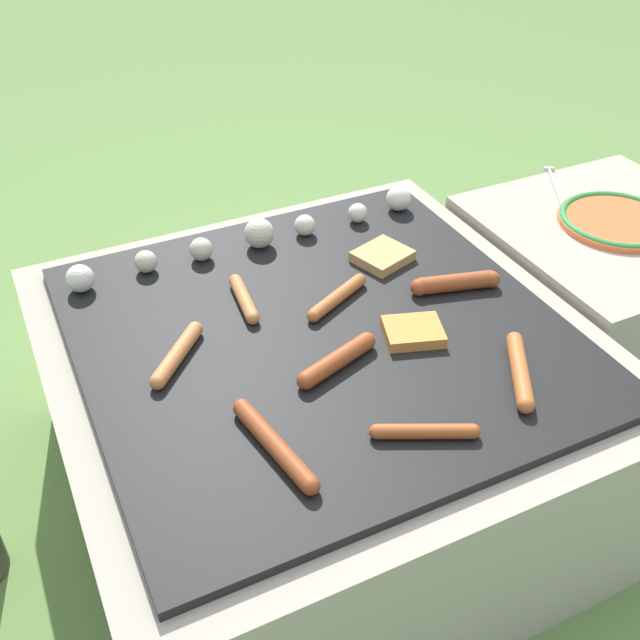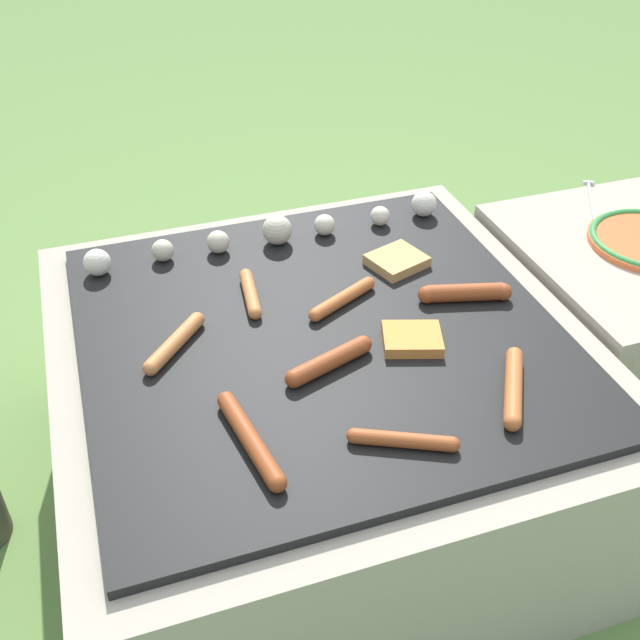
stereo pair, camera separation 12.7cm
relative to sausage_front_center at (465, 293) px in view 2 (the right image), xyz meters
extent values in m
plane|color=#608442|center=(-0.27, 0.00, -0.42)|extent=(14.00, 14.00, 0.00)
cube|color=#A89E8C|center=(-0.27, 0.00, -0.22)|extent=(0.91, 0.91, 0.38)
cube|color=black|center=(-0.27, 0.00, -0.02)|extent=(0.80, 0.80, 0.02)
cube|color=#A89E8C|center=(0.44, 0.06, -0.22)|extent=(0.51, 0.52, 0.40)
cylinder|color=#B7602D|center=(-0.04, -0.24, 0.00)|extent=(0.10, 0.15, 0.03)
sphere|color=#B7602D|center=(0.00, -0.18, 0.00)|extent=(0.03, 0.03, 0.03)
sphere|color=#B7602D|center=(-0.08, -0.31, 0.00)|extent=(0.03, 0.03, 0.03)
cylinder|color=#93421E|center=(-0.29, -0.10, 0.00)|extent=(0.14, 0.07, 0.03)
sphere|color=#93421E|center=(-0.23, -0.08, 0.00)|extent=(0.03, 0.03, 0.03)
sphere|color=#93421E|center=(-0.36, -0.12, 0.00)|extent=(0.03, 0.03, 0.03)
cylinder|color=#B7602D|center=(-0.21, 0.06, 0.00)|extent=(0.13, 0.08, 0.02)
sphere|color=#B7602D|center=(-0.15, 0.09, 0.00)|extent=(0.02, 0.02, 0.02)
sphere|color=#B7602D|center=(-0.27, 0.03, 0.00)|extent=(0.02, 0.02, 0.02)
cylinder|color=#93421E|center=(-0.45, -0.22, 0.00)|extent=(0.06, 0.18, 0.03)
sphere|color=#93421E|center=(-0.44, -0.31, 0.00)|extent=(0.03, 0.03, 0.03)
sphere|color=#93421E|center=(-0.47, -0.13, 0.00)|extent=(0.03, 0.03, 0.03)
cylinder|color=#93421E|center=(0.00, 0.00, 0.00)|extent=(0.14, 0.07, 0.03)
sphere|color=#93421E|center=(0.07, -0.02, 0.00)|extent=(0.03, 0.03, 0.03)
sphere|color=#93421E|center=(-0.07, 0.02, 0.00)|extent=(0.03, 0.03, 0.03)
cylinder|color=#C6753D|center=(-0.36, 0.13, 0.00)|extent=(0.04, 0.12, 0.02)
sphere|color=#C6753D|center=(-0.36, 0.19, 0.00)|extent=(0.02, 0.02, 0.02)
sphere|color=#C6753D|center=(-0.37, 0.07, 0.00)|extent=(0.02, 0.02, 0.02)
cylinder|color=#C6753D|center=(-0.52, 0.03, 0.00)|extent=(0.11, 0.12, 0.03)
sphere|color=#C6753D|center=(-0.56, -0.02, 0.00)|extent=(0.03, 0.03, 0.03)
sphere|color=#C6753D|center=(-0.47, 0.08, 0.00)|extent=(0.03, 0.03, 0.03)
cylinder|color=#A34C23|center=(-0.25, -0.29, 0.00)|extent=(0.13, 0.08, 0.02)
sphere|color=#A34C23|center=(-0.19, -0.32, 0.00)|extent=(0.02, 0.02, 0.02)
sphere|color=#A34C23|center=(-0.31, -0.26, 0.00)|extent=(0.02, 0.02, 0.02)
cube|color=#D18438|center=(-0.14, -0.08, -0.01)|extent=(0.12, 0.11, 0.02)
cube|color=tan|center=(-0.07, 0.15, -0.01)|extent=(0.12, 0.11, 0.02)
sphere|color=silver|center=(-0.61, 0.30, 0.01)|extent=(0.05, 0.05, 0.05)
sphere|color=beige|center=(-0.49, 0.31, 0.01)|extent=(0.04, 0.04, 0.04)
sphere|color=beige|center=(-0.38, 0.30, 0.01)|extent=(0.05, 0.05, 0.05)
sphere|color=beige|center=(-0.26, 0.30, 0.01)|extent=(0.06, 0.06, 0.06)
sphere|color=beige|center=(-0.16, 0.30, 0.01)|extent=(0.04, 0.04, 0.04)
sphere|color=beige|center=(-0.04, 0.30, 0.00)|extent=(0.04, 0.04, 0.04)
sphere|color=silver|center=(0.06, 0.31, 0.01)|extent=(0.05, 0.05, 0.05)
cylinder|color=silver|center=(0.43, 0.24, -0.01)|extent=(0.10, 0.17, 0.01)
cube|color=silver|center=(0.48, 0.32, -0.01)|extent=(0.02, 0.02, 0.01)
camera|label=1|loc=(-0.71, -0.91, 0.77)|focal=42.00mm
camera|label=2|loc=(-0.59, -0.95, 0.77)|focal=42.00mm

